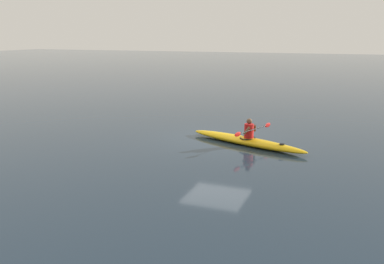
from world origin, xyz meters
name	(u,v)px	position (x,y,z in m)	size (l,w,h in m)	color
ground_plane	(217,139)	(0.00, 0.00, 0.00)	(160.00, 160.00, 0.00)	#1E2D3D
kayak	(246,141)	(-1.32, 0.48, 0.15)	(5.06, 2.37, 0.30)	#EAB214
kayaker	(249,130)	(-1.45, 0.53, 0.62)	(0.87, 2.33, 0.75)	red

